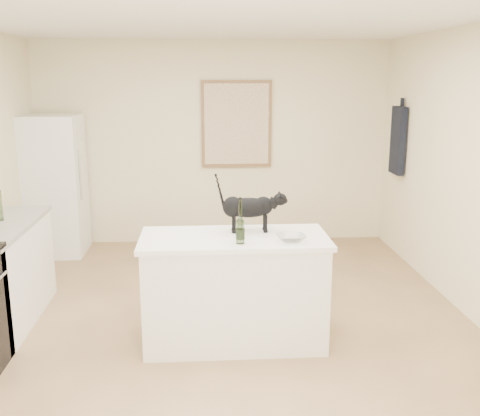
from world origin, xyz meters
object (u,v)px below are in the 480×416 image
at_px(fridge, 54,185).
at_px(wine_bottle, 240,224).
at_px(black_cat, 249,210).
at_px(glass_bowl, 291,238).

relative_size(fridge, wine_bottle, 5.44).
distance_m(black_cat, wine_bottle, 0.34).
height_order(wine_bottle, glass_bowl, wine_bottle).
distance_m(wine_bottle, glass_bowl, 0.41).
xyz_separation_m(wine_bottle, glass_bowl, (0.39, 0.03, -0.13)).
bearing_deg(glass_bowl, black_cat, 134.69).
relative_size(fridge, black_cat, 3.30).
height_order(fridge, glass_bowl, fridge).
xyz_separation_m(black_cat, glass_bowl, (0.30, -0.31, -0.15)).
bearing_deg(glass_bowl, wine_bottle, -176.12).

